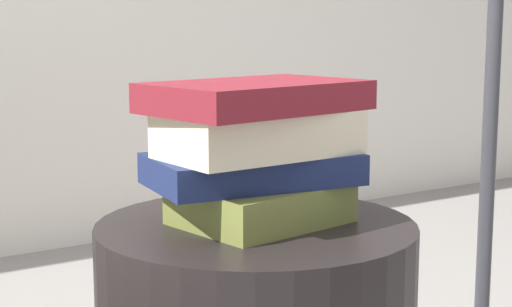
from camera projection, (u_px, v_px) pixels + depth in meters
name	position (u px, v px, depth m)	size (l,w,h in m)	color
book_olive	(262.00, 204.00, 1.17)	(0.22, 0.18, 0.06)	olive
book_navy	(253.00, 169.00, 1.17)	(0.29, 0.17, 0.04)	#19234C
book_cream	(262.00, 134.00, 1.15)	(0.27, 0.15, 0.06)	beige
book_maroon	(259.00, 97.00, 1.14)	(0.30, 0.19, 0.04)	maroon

